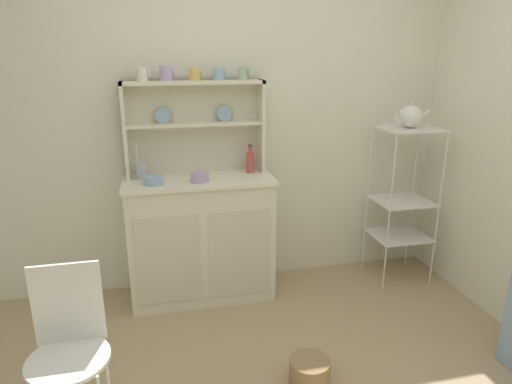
{
  "coord_description": "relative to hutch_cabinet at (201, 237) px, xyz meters",
  "views": [
    {
      "loc": [
        -0.58,
        -1.63,
        1.74
      ],
      "look_at": [
        0.04,
        1.12,
        0.86
      ],
      "focal_mm": 31.48,
      "sensor_mm": 36.0,
      "label": 1
    }
  ],
  "objects": [
    {
      "name": "hutch_cabinet",
      "position": [
        0.0,
        0.0,
        0.0
      ],
      "size": [
        1.04,
        0.45,
        0.9
      ],
      "color": "silver",
      "rests_on": "ground"
    },
    {
      "name": "bowl_mixing_large",
      "position": [
        -0.3,
        -0.07,
        0.47
      ],
      "size": [
        0.13,
        0.13,
        0.06
      ],
      "primitive_type": "cylinder",
      "color": "#8EB2D1",
      "rests_on": "hutch_cabinet"
    },
    {
      "name": "floor_basket",
      "position": [
        0.46,
        -1.07,
        -0.39
      ],
      "size": [
        0.22,
        0.22,
        0.14
      ],
      "primitive_type": "cylinder",
      "color": "#93754C",
      "rests_on": "ground"
    },
    {
      "name": "porcelain_teapot",
      "position": [
        1.55,
        -0.06,
        0.83
      ],
      "size": [
        0.26,
        0.17,
        0.19
      ],
      "color": "white",
      "rests_on": "bakers_rack"
    },
    {
      "name": "cup_lilac_1",
      "position": [
        -0.18,
        0.12,
        1.14
      ],
      "size": [
        0.1,
        0.08,
        0.09
      ],
      "color": "#B79ECC",
      "rests_on": "hutch_shelf_unit"
    },
    {
      "name": "cup_sage_4",
      "position": [
        0.34,
        0.12,
        1.14
      ],
      "size": [
        0.08,
        0.07,
        0.09
      ],
      "color": "#9EB78E",
      "rests_on": "hutch_shelf_unit"
    },
    {
      "name": "bakers_rack",
      "position": [
        1.55,
        -0.06,
        0.28
      ],
      "size": [
        0.42,
        0.38,
        1.21
      ],
      "color": "silver",
      "rests_on": "ground"
    },
    {
      "name": "wire_chair",
      "position": [
        -0.71,
        -1.15,
        0.05
      ],
      "size": [
        0.36,
        0.36,
        0.85
      ],
      "rotation": [
        0.0,
        0.0,
        0.21
      ],
      "color": "white",
      "rests_on": "ground"
    },
    {
      "name": "bowl_floral_medium",
      "position": [
        -0.0,
        -0.07,
        0.47
      ],
      "size": [
        0.12,
        0.12,
        0.06
      ],
      "primitive_type": "cylinder",
      "color": "#B79ECC",
      "rests_on": "hutch_cabinet"
    },
    {
      "name": "jam_bottle",
      "position": [
        0.38,
        0.09,
        0.52
      ],
      "size": [
        0.06,
        0.06,
        0.21
      ],
      "color": "#B74C47",
      "rests_on": "hutch_cabinet"
    },
    {
      "name": "wall_back",
      "position": [
        0.31,
        0.26,
        0.79
      ],
      "size": [
        3.84,
        0.05,
        2.5
      ],
      "primitive_type": "cube",
      "color": "silver",
      "rests_on": "ground"
    },
    {
      "name": "utensil_jar",
      "position": [
        -0.38,
        0.08,
        0.5
      ],
      "size": [
        0.08,
        0.08,
        0.25
      ],
      "color": "#B2B7C6",
      "rests_on": "hutch_cabinet"
    },
    {
      "name": "cup_cream_0",
      "position": [
        -0.33,
        0.12,
        1.14
      ],
      "size": [
        0.09,
        0.07,
        0.09
      ],
      "color": "silver",
      "rests_on": "hutch_shelf_unit"
    },
    {
      "name": "cup_sky_3",
      "position": [
        0.18,
        0.12,
        1.13
      ],
      "size": [
        0.09,
        0.08,
        0.08
      ],
      "color": "#8EB2D1",
      "rests_on": "hutch_shelf_unit"
    },
    {
      "name": "cup_gold_2",
      "position": [
        0.01,
        0.12,
        1.13
      ],
      "size": [
        0.09,
        0.08,
        0.08
      ],
      "color": "#DBB760",
      "rests_on": "hutch_shelf_unit"
    },
    {
      "name": "hutch_shelf_unit",
      "position": [
        0.0,
        0.16,
        0.82
      ],
      "size": [
        0.97,
        0.18,
        0.65
      ],
      "color": "beige",
      "rests_on": "hutch_cabinet"
    }
  ]
}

